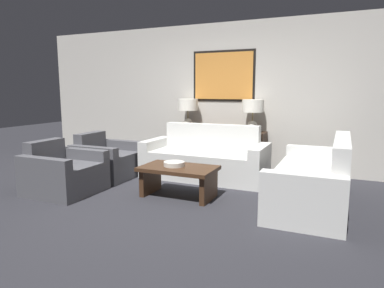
% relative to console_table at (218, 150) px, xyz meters
% --- Properties ---
extents(ground_plane, '(20.00, 20.00, 0.00)m').
position_rel_console_table_xyz_m(ground_plane, '(0.00, -2.22, -0.36)').
color(ground_plane, '#28282D').
extents(back_wall, '(7.93, 0.12, 2.65)m').
position_rel_console_table_xyz_m(back_wall, '(0.00, 0.28, 0.97)').
color(back_wall, beige).
rests_on(back_wall, ground_plane).
extents(console_table, '(1.70, 0.39, 0.72)m').
position_rel_console_table_xyz_m(console_table, '(0.00, 0.00, 0.00)').
color(console_table, '#332319').
rests_on(console_table, ground_plane).
extents(table_lamp_left, '(0.37, 0.37, 0.56)m').
position_rel_console_table_xyz_m(table_lamp_left, '(-0.62, 0.00, 0.76)').
color(table_lamp_left, silver).
rests_on(table_lamp_left, console_table).
extents(table_lamp_right, '(0.37, 0.37, 0.56)m').
position_rel_console_table_xyz_m(table_lamp_right, '(0.62, 0.00, 0.76)').
color(table_lamp_right, silver).
rests_on(table_lamp_right, console_table).
extents(couch_by_back_wall, '(2.02, 0.87, 0.87)m').
position_rel_console_table_xyz_m(couch_by_back_wall, '(0.00, -0.65, -0.07)').
color(couch_by_back_wall, silver).
rests_on(couch_by_back_wall, ground_plane).
extents(couch_by_side, '(0.87, 2.02, 0.87)m').
position_rel_console_table_xyz_m(couch_by_side, '(1.76, -1.36, -0.07)').
color(couch_by_side, silver).
rests_on(couch_by_side, ground_plane).
extents(coffee_table, '(1.01, 0.62, 0.42)m').
position_rel_console_table_xyz_m(coffee_table, '(0.05, -1.77, -0.06)').
color(coffee_table, '#3D2616').
rests_on(coffee_table, ground_plane).
extents(decorative_bowl, '(0.29, 0.29, 0.06)m').
position_rel_console_table_xyz_m(decorative_bowl, '(-0.02, -1.76, 0.09)').
color(decorative_bowl, beige).
rests_on(decorative_bowl, coffee_table).
extents(armchair_near_back_wall, '(0.89, 0.89, 0.73)m').
position_rel_console_table_xyz_m(armchair_near_back_wall, '(-1.53, -1.28, -0.09)').
color(armchair_near_back_wall, '#4C4C51').
rests_on(armchair_near_back_wall, ground_plane).
extents(armchair_near_camera, '(0.89, 0.89, 0.73)m').
position_rel_console_table_xyz_m(armchair_near_camera, '(-1.53, -2.25, -0.09)').
color(armchair_near_camera, '#4C4C51').
rests_on(armchair_near_camera, ground_plane).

